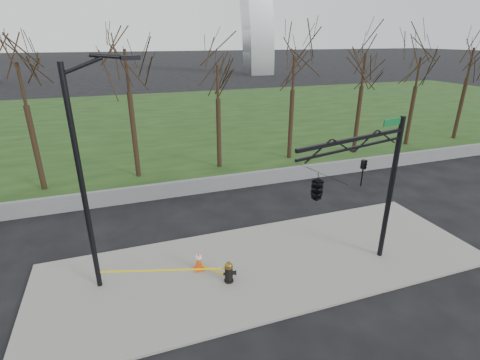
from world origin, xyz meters
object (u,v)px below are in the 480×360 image
object	(u,v)px
fire_hydrant	(229,272)
traffic_signal_mast	(334,181)
street_light	(87,168)
traffic_cone	(199,261)

from	to	relation	value
fire_hydrant	traffic_signal_mast	xyz separation A→B (m)	(3.38, -1.15, 3.64)
street_light	traffic_signal_mast	bearing A→B (deg)	-26.46
traffic_cone	traffic_signal_mast	xyz separation A→B (m)	(4.27, -2.27, 3.66)
traffic_cone	street_light	bearing A→B (deg)	175.28
fire_hydrant	traffic_signal_mast	world-z (taller)	traffic_signal_mast
traffic_cone	street_light	world-z (taller)	street_light
street_light	traffic_signal_mast	size ratio (longest dim) A/B	1.37
traffic_cone	traffic_signal_mast	size ratio (longest dim) A/B	0.13
traffic_cone	traffic_signal_mast	distance (m)	6.07
traffic_cone	street_light	distance (m)	5.47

